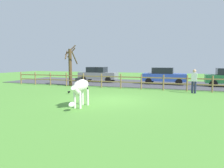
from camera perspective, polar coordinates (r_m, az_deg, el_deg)
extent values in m
plane|color=#549338|center=(11.63, -0.22, -4.41)|extent=(60.00, 60.00, 0.00)
cube|color=#47474C|center=(20.55, 8.39, 0.18)|extent=(28.00, 7.40, 0.05)
cylinder|color=olive|center=(21.68, -23.97, 1.51)|extent=(0.11, 0.11, 1.17)
cylinder|color=olive|center=(20.57, -20.55, 1.43)|extent=(0.11, 0.11, 1.17)
cylinder|color=olive|center=(19.55, -16.75, 1.34)|extent=(0.11, 0.11, 1.17)
cylinder|color=olive|center=(18.62, -12.56, 1.22)|extent=(0.11, 0.11, 1.17)
cylinder|color=olive|center=(17.80, -7.96, 1.09)|extent=(0.11, 0.11, 1.17)
cylinder|color=olive|center=(17.10, -2.94, 0.94)|extent=(0.11, 0.11, 1.17)
cylinder|color=olive|center=(16.55, 2.45, 0.77)|extent=(0.11, 0.11, 1.17)
cylinder|color=olive|center=(16.15, 8.16, 0.58)|extent=(0.11, 0.11, 1.17)
cylinder|color=olive|center=(15.92, 14.10, 0.38)|extent=(0.11, 0.11, 1.17)
cylinder|color=olive|center=(15.87, 20.14, 0.17)|extent=(0.11, 0.11, 1.17)
cylinder|color=olive|center=(15.99, 26.16, -0.04)|extent=(0.11, 0.11, 1.17)
cube|color=olive|center=(16.34, 5.27, 0.48)|extent=(21.81, 0.06, 0.09)
cube|color=olive|center=(16.30, 5.28, 1.91)|extent=(21.81, 0.06, 0.09)
cylinder|color=#513A23|center=(18.65, -11.53, 4.50)|extent=(0.29, 0.29, 3.28)
cylinder|color=#513A23|center=(19.14, -11.48, 9.21)|extent=(0.94, 0.50, 0.96)
cylinder|color=#513A23|center=(19.00, -11.24, 8.57)|extent=(0.80, 0.24, 0.90)
cylinder|color=#513A23|center=(18.74, -12.62, 7.90)|extent=(0.32, 0.75, 0.78)
cylinder|color=#513A23|center=(18.43, -10.34, 7.12)|extent=(0.13, 0.99, 1.08)
ellipsoid|color=white|center=(9.81, -8.56, -0.33)|extent=(0.50, 1.25, 0.56)
cylinder|color=white|center=(9.49, -8.83, -4.47)|extent=(0.11, 0.11, 0.78)
cylinder|color=white|center=(9.62, -10.32, -4.36)|extent=(0.11, 0.11, 0.78)
cylinder|color=white|center=(10.20, -6.79, -3.71)|extent=(0.11, 0.11, 0.78)
cylinder|color=white|center=(10.32, -8.20, -3.61)|extent=(0.11, 0.11, 0.78)
cylinder|color=white|center=(9.37, -9.99, -1.81)|extent=(0.25, 0.59, 0.51)
ellipsoid|color=white|center=(9.11, -11.18, -5.67)|extent=(0.21, 0.44, 0.24)
cube|color=black|center=(9.56, -9.26, 1.41)|extent=(0.05, 0.56, 0.12)
cylinder|color=black|center=(10.43, -6.89, -0.76)|extent=(0.05, 0.19, 0.54)
cylinder|color=black|center=(14.13, -11.89, -2.54)|extent=(0.01, 0.01, 0.06)
cylinder|color=black|center=(14.10, -11.97, -2.56)|extent=(0.01, 0.01, 0.06)
ellipsoid|color=black|center=(14.10, -11.94, -2.19)|extent=(0.18, 0.10, 0.12)
sphere|color=black|center=(14.05, -11.63, -2.00)|extent=(0.07, 0.07, 0.07)
cube|color=#2D4CAD|center=(20.07, 14.36, 1.85)|extent=(4.03, 1.76, 0.70)
cube|color=black|center=(20.05, 13.98, 3.66)|extent=(1.92, 1.59, 0.56)
cylinder|color=black|center=(20.86, 18.25, 0.93)|extent=(0.60, 0.19, 0.60)
cylinder|color=black|center=(19.16, 18.09, 0.50)|extent=(0.60, 0.19, 0.60)
cylinder|color=black|center=(21.11, 10.91, 1.18)|extent=(0.60, 0.19, 0.60)
cylinder|color=black|center=(19.44, 10.12, 0.78)|extent=(0.60, 0.19, 0.60)
cylinder|color=black|center=(20.72, 25.98, 0.58)|extent=(0.60, 0.20, 0.60)
cylinder|color=black|center=(19.04, 26.44, 0.13)|extent=(0.60, 0.20, 0.60)
cube|color=slate|center=(21.84, -3.82, 2.36)|extent=(4.07, 1.88, 0.70)
cube|color=black|center=(21.86, -4.20, 4.01)|extent=(1.97, 1.65, 0.56)
cylinder|color=black|center=(22.25, 0.21, 1.54)|extent=(0.61, 0.21, 0.60)
cylinder|color=black|center=(20.63, -1.12, 1.18)|extent=(0.61, 0.21, 0.60)
cylinder|color=black|center=(23.15, -6.22, 1.68)|extent=(0.61, 0.21, 0.60)
cylinder|color=black|center=(21.60, -7.96, 1.34)|extent=(0.61, 0.21, 0.60)
cylinder|color=#232847|center=(15.03, 21.43, -0.86)|extent=(0.14, 0.14, 0.82)
cylinder|color=#232847|center=(15.02, 22.12, -0.89)|extent=(0.14, 0.14, 0.82)
cube|color=silver|center=(14.96, 21.88, 1.79)|extent=(0.38, 0.26, 0.58)
sphere|color=tan|center=(14.94, 21.95, 3.40)|extent=(0.22, 0.22, 0.22)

